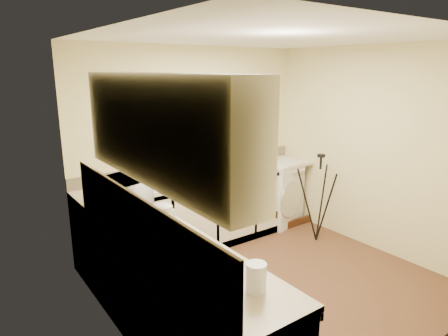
# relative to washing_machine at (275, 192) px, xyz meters

# --- Properties ---
(floor) EXTENTS (3.20, 3.20, 0.00)m
(floor) POSITION_rel_washing_machine_xyz_m (-1.17, -1.23, -0.45)
(floor) COLOR brown
(floor) RESTS_ON ground
(ceiling) EXTENTS (3.20, 3.20, 0.00)m
(ceiling) POSITION_rel_washing_machine_xyz_m (-1.17, -1.23, 2.00)
(ceiling) COLOR white
(ceiling) RESTS_ON ground
(wall_back) EXTENTS (3.20, 0.00, 3.20)m
(wall_back) POSITION_rel_washing_machine_xyz_m (-1.17, 0.27, 0.77)
(wall_back) COLOR beige
(wall_back) RESTS_ON ground
(wall_front) EXTENTS (3.20, 0.00, 3.20)m
(wall_front) POSITION_rel_washing_machine_xyz_m (-1.17, -2.73, 0.77)
(wall_front) COLOR beige
(wall_front) RESTS_ON ground
(wall_left) EXTENTS (0.00, 3.00, 3.00)m
(wall_left) POSITION_rel_washing_machine_xyz_m (-2.77, -1.23, 0.77)
(wall_left) COLOR beige
(wall_left) RESTS_ON ground
(wall_right) EXTENTS (0.00, 3.00, 3.00)m
(wall_right) POSITION_rel_washing_machine_xyz_m (0.43, -1.23, 0.77)
(wall_right) COLOR beige
(wall_right) RESTS_ON ground
(base_cabinet_back) EXTENTS (2.55, 0.60, 0.86)m
(base_cabinet_back) POSITION_rel_washing_machine_xyz_m (-1.50, -0.03, -0.02)
(base_cabinet_back) COLOR silver
(base_cabinet_back) RESTS_ON floor
(base_cabinet_left) EXTENTS (0.54, 2.40, 0.86)m
(base_cabinet_left) POSITION_rel_washing_machine_xyz_m (-2.47, -1.53, -0.02)
(base_cabinet_left) COLOR silver
(base_cabinet_left) RESTS_ON floor
(worktop_back) EXTENTS (3.20, 0.60, 0.04)m
(worktop_back) POSITION_rel_washing_machine_xyz_m (-1.17, -0.03, 0.43)
(worktop_back) COLOR beige
(worktop_back) RESTS_ON base_cabinet_back
(worktop_left) EXTENTS (0.60, 2.40, 0.04)m
(worktop_left) POSITION_rel_washing_machine_xyz_m (-2.47, -1.53, 0.43)
(worktop_left) COLOR beige
(worktop_left) RESTS_ON base_cabinet_left
(upper_cabinet) EXTENTS (0.28, 1.90, 0.70)m
(upper_cabinet) POSITION_rel_washing_machine_xyz_m (-2.61, -1.68, 1.35)
(upper_cabinet) COLOR silver
(upper_cabinet) RESTS_ON wall_left
(splashback_left) EXTENTS (0.02, 2.40, 0.45)m
(splashback_left) POSITION_rel_washing_machine_xyz_m (-2.76, -1.53, 0.67)
(splashback_left) COLOR beige
(splashback_left) RESTS_ON wall_left
(splashback_back) EXTENTS (3.20, 0.02, 0.14)m
(splashback_back) POSITION_rel_washing_machine_xyz_m (-1.17, 0.26, 0.52)
(splashback_back) COLOR beige
(splashback_back) RESTS_ON wall_back
(window_glass) EXTENTS (1.50, 0.02, 1.00)m
(window_glass) POSITION_rel_washing_machine_xyz_m (-0.97, 0.25, 1.10)
(window_glass) COLOR black
(window_glass) RESTS_ON wall_back
(window_blind) EXTENTS (1.50, 0.02, 0.25)m
(window_blind) POSITION_rel_washing_machine_xyz_m (-0.97, 0.23, 1.47)
(window_blind) COLOR tan
(window_blind) RESTS_ON wall_back
(windowsill) EXTENTS (1.60, 0.14, 0.03)m
(windowsill) POSITION_rel_washing_machine_xyz_m (-0.97, 0.20, 0.58)
(windowsill) COLOR white
(windowsill) RESTS_ON wall_back
(sink) EXTENTS (0.82, 0.46, 0.03)m
(sink) POSITION_rel_washing_machine_xyz_m (-0.97, -0.03, 0.46)
(sink) COLOR tan
(sink) RESTS_ON worktop_back
(faucet) EXTENTS (0.03, 0.03, 0.24)m
(faucet) POSITION_rel_washing_machine_xyz_m (-0.97, 0.15, 0.57)
(faucet) COLOR silver
(faucet) RESTS_ON worktop_back
(washing_machine) EXTENTS (0.78, 0.77, 0.90)m
(washing_machine) POSITION_rel_washing_machine_xyz_m (0.00, 0.00, 0.00)
(washing_machine) COLOR silver
(washing_machine) RESTS_ON floor
(laptop) EXTENTS (0.41, 0.41, 0.25)m
(laptop) POSITION_rel_washing_machine_xyz_m (-1.77, 0.01, 0.51)
(laptop) COLOR #A0A0A8
(laptop) RESTS_ON worktop_back
(kettle) EXTENTS (0.16, 0.16, 0.21)m
(kettle) POSITION_rel_washing_machine_xyz_m (-2.42, -1.28, 0.55)
(kettle) COLOR silver
(kettle) RESTS_ON worktop_left
(dish_rack) EXTENTS (0.36, 0.27, 0.05)m
(dish_rack) POSITION_rel_washing_machine_xyz_m (-0.40, -0.07, 0.47)
(dish_rack) COLOR white
(dish_rack) RESTS_ON worktop_back
(tripod) EXTENTS (0.74, 0.74, 1.15)m
(tripod) POSITION_rel_washing_machine_xyz_m (0.01, -0.80, 0.12)
(tripod) COLOR black
(tripod) RESTS_ON floor
(glass_jug) EXTENTS (0.12, 0.12, 0.18)m
(glass_jug) POSITION_rel_washing_machine_xyz_m (-2.39, -2.40, 0.54)
(glass_jug) COLOR silver
(glass_jug) RESTS_ON worktop_left
(steel_jar) EXTENTS (0.07, 0.07, 0.10)m
(steel_jar) POSITION_rel_washing_machine_xyz_m (-2.51, -1.82, 0.50)
(steel_jar) COLOR white
(steel_jar) RESTS_ON worktop_left
(microwave) EXTENTS (0.46, 0.57, 0.27)m
(microwave) POSITION_rel_washing_machine_xyz_m (-2.45, -0.54, 0.58)
(microwave) COLOR white
(microwave) RESTS_ON worktop_left
(plant_a) EXTENTS (0.15, 0.11, 0.26)m
(plant_a) POSITION_rel_washing_machine_xyz_m (-1.57, 0.19, 0.73)
(plant_a) COLOR #999999
(plant_a) RESTS_ON windowsill
(plant_b) EXTENTS (0.15, 0.13, 0.23)m
(plant_b) POSITION_rel_washing_machine_xyz_m (-1.22, 0.16, 0.71)
(plant_b) COLOR #999999
(plant_b) RESTS_ON windowsill
(plant_c) EXTENTS (0.15, 0.15, 0.22)m
(plant_c) POSITION_rel_washing_machine_xyz_m (-0.99, 0.18, 0.71)
(plant_c) COLOR #999999
(plant_c) RESTS_ON windowsill
(plant_d) EXTENTS (0.22, 0.20, 0.21)m
(plant_d) POSITION_rel_washing_machine_xyz_m (-0.74, 0.19, 0.70)
(plant_d) COLOR #999999
(plant_d) RESTS_ON windowsill
(soap_bottle_green) EXTENTS (0.10, 0.10, 0.24)m
(soap_bottle_green) POSITION_rel_washing_machine_xyz_m (-0.35, 0.18, 0.72)
(soap_bottle_green) COLOR green
(soap_bottle_green) RESTS_ON windowsill
(soap_bottle_clear) EXTENTS (0.09, 0.09, 0.18)m
(soap_bottle_clear) POSITION_rel_washing_machine_xyz_m (-0.23, 0.17, 0.69)
(soap_bottle_clear) COLOR #999999
(soap_bottle_clear) RESTS_ON windowsill
(cup_back) EXTENTS (0.15, 0.15, 0.09)m
(cup_back) POSITION_rel_washing_machine_xyz_m (-0.22, -0.04, 0.49)
(cup_back) COLOR beige
(cup_back) RESTS_ON worktop_back
(cup_left) EXTENTS (0.11, 0.11, 0.08)m
(cup_left) POSITION_rel_washing_machine_xyz_m (-2.52, -2.03, 0.49)
(cup_left) COLOR beige
(cup_left) RESTS_ON worktop_left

